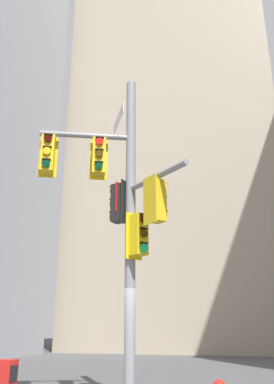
# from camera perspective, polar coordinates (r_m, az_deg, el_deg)

# --- Properties ---
(building_mid_block) EXTENTS (16.95, 16.95, 54.89)m
(building_mid_block) POSITION_cam_1_polar(r_m,az_deg,el_deg) (44.18, 6.03, 16.58)
(building_mid_block) COLOR tan
(building_mid_block) RESTS_ON ground
(signal_pole_assembly) EXTENTS (4.02, 1.80, 8.23)m
(signal_pole_assembly) POSITION_cam_1_polar(r_m,az_deg,el_deg) (9.80, -2.57, -1.78)
(signal_pole_assembly) COLOR gray
(signal_pole_assembly) RESTS_ON ground
(newspaper_box) EXTENTS (0.45, 0.36, 0.95)m
(newspaper_box) POSITION_cam_1_polar(r_m,az_deg,el_deg) (9.98, -18.85, -24.85)
(newspaper_box) COLOR red
(newspaper_box) RESTS_ON ground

